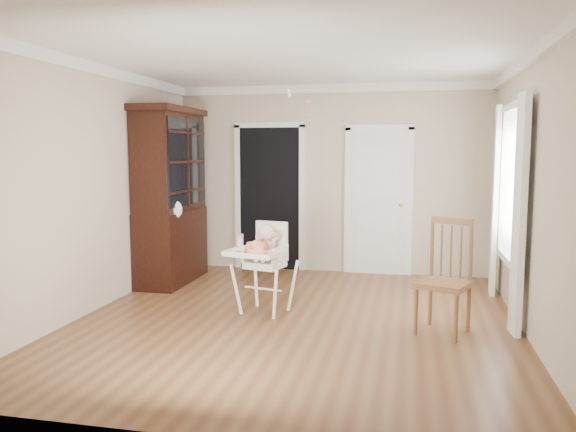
% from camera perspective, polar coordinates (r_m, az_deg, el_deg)
% --- Properties ---
extents(floor, '(5.00, 5.00, 0.00)m').
position_cam_1_polar(floor, '(5.95, 0.78, -10.54)').
color(floor, brown).
rests_on(floor, ground).
extents(ceiling, '(5.00, 5.00, 0.00)m').
position_cam_1_polar(ceiling, '(5.77, 0.82, 16.04)').
color(ceiling, white).
rests_on(ceiling, wall_back).
extents(wall_back, '(4.50, 0.00, 4.50)m').
position_cam_1_polar(wall_back, '(8.17, 4.29, 3.73)').
color(wall_back, beige).
rests_on(wall_back, floor).
extents(wall_left, '(0.00, 5.00, 5.00)m').
position_cam_1_polar(wall_left, '(6.53, -18.95, 2.69)').
color(wall_left, beige).
rests_on(wall_left, floor).
extents(wall_right, '(0.00, 5.00, 5.00)m').
position_cam_1_polar(wall_right, '(5.70, 23.56, 1.99)').
color(wall_right, beige).
rests_on(wall_right, floor).
extents(crown_molding, '(4.50, 5.00, 0.12)m').
position_cam_1_polar(crown_molding, '(5.76, 0.82, 15.45)').
color(crown_molding, white).
rests_on(crown_molding, ceiling).
extents(doorway, '(1.06, 0.05, 2.22)m').
position_cam_1_polar(doorway, '(8.34, -1.88, 2.15)').
color(doorway, black).
rests_on(doorway, wall_back).
extents(closet_door, '(0.96, 0.09, 2.13)m').
position_cam_1_polar(closet_door, '(8.10, 9.16, 1.34)').
color(closet_door, white).
rests_on(closet_door, wall_back).
extents(window_right, '(0.13, 1.84, 2.30)m').
position_cam_1_polar(window_right, '(6.48, 21.54, 2.00)').
color(window_right, white).
rests_on(window_right, wall_right).
extents(high_chair, '(0.72, 0.82, 1.01)m').
position_cam_1_polar(high_chair, '(6.09, -2.40, -4.12)').
color(high_chair, white).
rests_on(high_chair, floor).
extents(baby, '(0.27, 0.24, 0.41)m').
position_cam_1_polar(baby, '(6.09, -2.28, -2.87)').
color(baby, beige).
rests_on(baby, high_chair).
extents(cake, '(0.25, 0.25, 0.12)m').
position_cam_1_polar(cake, '(5.83, -3.28, -3.26)').
color(cake, silver).
rests_on(cake, high_chair).
extents(sippy_cup, '(0.08, 0.08, 0.20)m').
position_cam_1_polar(sippy_cup, '(6.12, -4.91, -2.53)').
color(sippy_cup, pink).
rests_on(sippy_cup, high_chair).
extents(china_cabinet, '(0.61, 1.38, 2.33)m').
position_cam_1_polar(china_cabinet, '(7.64, -11.86, 2.03)').
color(china_cabinet, black).
rests_on(china_cabinet, floor).
extents(dining_chair, '(0.59, 0.59, 1.11)m').
position_cam_1_polar(dining_chair, '(5.65, 15.63, -6.30)').
color(dining_chair, brown).
rests_on(dining_chair, floor).
extents(streamer, '(0.15, 0.48, 0.15)m').
position_cam_1_polar(streamer, '(6.60, 0.12, 12.36)').
color(streamer, pink).
rests_on(streamer, ceiling).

